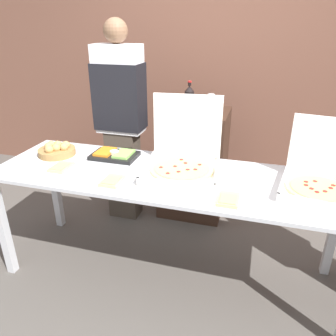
% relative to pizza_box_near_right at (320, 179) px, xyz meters
% --- Properties ---
extents(ground_plane, '(16.00, 16.00, 0.00)m').
position_rel_pizza_box_near_right_xyz_m(ground_plane, '(-0.95, -0.05, -0.91)').
color(ground_plane, '#514C47').
extents(brick_wall_behind, '(10.00, 0.06, 2.80)m').
position_rel_pizza_box_near_right_xyz_m(brick_wall_behind, '(-0.95, 1.65, 0.49)').
color(brick_wall_behind, brown).
rests_on(brick_wall_behind, ground_plane).
extents(buffet_table, '(2.44, 0.76, 0.84)m').
position_rel_pizza_box_near_right_xyz_m(buffet_table, '(-0.95, -0.05, -0.17)').
color(buffet_table, silver).
rests_on(buffet_table, ground_plane).
extents(pizza_box_near_right, '(0.48, 0.50, 0.42)m').
position_rel_pizza_box_near_right_xyz_m(pizza_box_near_right, '(0.00, 0.00, 0.00)').
color(pizza_box_near_right, white).
rests_on(pizza_box_near_right, buffet_table).
extents(pizza_box_near_left, '(0.54, 0.55, 0.49)m').
position_rel_pizza_box_near_right_xyz_m(pizza_box_near_left, '(-0.87, 0.07, 0.01)').
color(pizza_box_near_left, white).
rests_on(pizza_box_near_left, buffet_table).
extents(paper_plate_front_right, '(0.23, 0.23, 0.03)m').
position_rel_pizza_box_near_right_xyz_m(paper_plate_front_right, '(-1.26, -0.27, -0.06)').
color(paper_plate_front_right, white).
rests_on(paper_plate_front_right, buffet_table).
extents(paper_plate_front_center, '(0.25, 0.25, 0.03)m').
position_rel_pizza_box_near_right_xyz_m(paper_plate_front_center, '(-1.69, -0.17, -0.06)').
color(paper_plate_front_center, white).
rests_on(paper_plate_front_center, buffet_table).
extents(paper_plate_front_left, '(0.21, 0.21, 0.03)m').
position_rel_pizza_box_near_right_xyz_m(paper_plate_front_left, '(-0.51, -0.30, -0.06)').
color(paper_plate_front_left, white).
rests_on(paper_plate_front_left, buffet_table).
extents(veggie_tray, '(0.34, 0.22, 0.05)m').
position_rel_pizza_box_near_right_xyz_m(veggie_tray, '(-1.43, 0.13, -0.05)').
color(veggie_tray, black).
rests_on(veggie_tray, buffet_table).
extents(bread_basket, '(0.28, 0.28, 0.10)m').
position_rel_pizza_box_near_right_xyz_m(bread_basket, '(-1.88, 0.06, -0.04)').
color(bread_basket, '#9E7542').
rests_on(bread_basket, buffet_table).
extents(sideboard_podium, '(0.61, 0.53, 1.04)m').
position_rel_pizza_box_near_right_xyz_m(sideboard_podium, '(-0.97, 0.92, -0.39)').
color(sideboard_podium, '#382319').
rests_on(sideboard_podium, ground_plane).
extents(soda_bottle, '(0.08, 0.08, 0.27)m').
position_rel_pizza_box_near_right_xyz_m(soda_bottle, '(-1.02, 0.87, 0.25)').
color(soda_bottle, black).
rests_on(soda_bottle, sideboard_podium).
extents(soda_can_silver, '(0.07, 0.07, 0.12)m').
position_rel_pizza_box_near_right_xyz_m(soda_can_silver, '(-0.86, 1.10, 0.19)').
color(soda_can_silver, silver).
rests_on(soda_can_silver, sideboard_podium).
extents(soda_can_colored, '(0.07, 0.07, 0.12)m').
position_rel_pizza_box_near_right_xyz_m(soda_can_colored, '(-0.81, 1.02, 0.19)').
color(soda_can_colored, red).
rests_on(soda_can_colored, sideboard_podium).
extents(person_server_vest, '(0.42, 0.24, 1.82)m').
position_rel_pizza_box_near_right_xyz_m(person_server_vest, '(-1.59, 0.65, 0.12)').
color(person_server_vest, '#473D33').
rests_on(person_server_vest, ground_plane).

